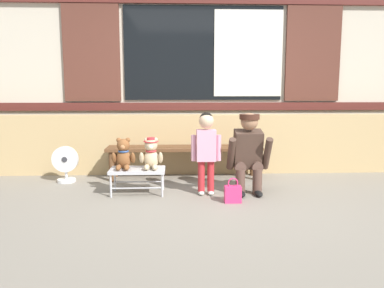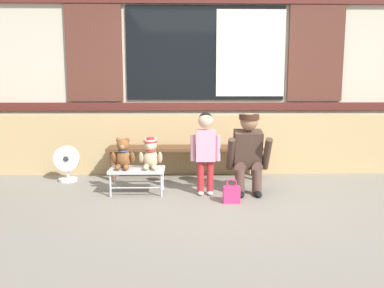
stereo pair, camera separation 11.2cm
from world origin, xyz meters
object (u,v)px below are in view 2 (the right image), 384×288
at_px(handbag_on_ground, 232,194).
at_px(floor_fan, 67,164).
at_px(small_display_bench, 137,171).
at_px(child_standing, 206,144).
at_px(teddy_bear_with_hat, 151,154).
at_px(adult_crouching, 249,153).
at_px(wooden_bench_long, 185,151).
at_px(teddy_bear_plain, 123,155).

xyz_separation_m(handbag_on_ground, floor_fan, (-2.06, 0.99, 0.14)).
relative_size(small_display_bench, child_standing, 0.67).
bearing_deg(teddy_bear_with_hat, handbag_on_ground, -23.60).
bearing_deg(adult_crouching, teddy_bear_with_hat, 179.66).
bearing_deg(small_display_bench, child_standing, -4.92).
height_order(wooden_bench_long, small_display_bench, wooden_bench_long).
distance_m(teddy_bear_plain, floor_fan, 1.06).
bearing_deg(handbag_on_ground, small_display_bench, 159.73).
relative_size(teddy_bear_plain, child_standing, 0.38).
bearing_deg(teddy_bear_with_hat, teddy_bear_plain, -179.87).
distance_m(child_standing, handbag_on_ground, 0.65).
height_order(child_standing, adult_crouching, child_standing).
xyz_separation_m(child_standing, handbag_on_ground, (0.27, -0.32, -0.50)).
xyz_separation_m(teddy_bear_with_hat, child_standing, (0.64, -0.07, 0.12)).
height_order(teddy_bear_with_hat, adult_crouching, adult_crouching).
xyz_separation_m(child_standing, floor_fan, (-1.80, 0.67, -0.35)).
bearing_deg(floor_fan, child_standing, -20.43).
bearing_deg(wooden_bench_long, floor_fan, -174.20).
relative_size(wooden_bench_long, handbag_on_ground, 7.72).
height_order(wooden_bench_long, adult_crouching, adult_crouching).
relative_size(adult_crouching, floor_fan, 1.98).
height_order(small_display_bench, floor_fan, floor_fan).
bearing_deg(adult_crouching, small_display_bench, 179.79).
height_order(adult_crouching, handbag_on_ground, adult_crouching).
bearing_deg(teddy_bear_plain, handbag_on_ground, -17.85).
bearing_deg(child_standing, teddy_bear_with_hat, 173.66).
height_order(handbag_on_ground, floor_fan, floor_fan).
height_order(adult_crouching, floor_fan, adult_crouching).
relative_size(teddy_bear_with_hat, adult_crouching, 0.38).
relative_size(teddy_bear_plain, teddy_bear_with_hat, 1.00).
distance_m(handbag_on_ground, floor_fan, 2.30).
bearing_deg(wooden_bench_long, adult_crouching, -45.99).
xyz_separation_m(small_display_bench, child_standing, (0.80, -0.07, 0.33)).
xyz_separation_m(adult_crouching, handbag_on_ground, (-0.24, -0.39, -0.38)).
bearing_deg(small_display_bench, floor_fan, 149.01).
xyz_separation_m(teddy_bear_plain, teddy_bear_with_hat, (0.32, 0.00, 0.01)).
distance_m(small_display_bench, floor_fan, 1.17).
bearing_deg(child_standing, floor_fan, 159.57).
bearing_deg(small_display_bench, teddy_bear_with_hat, 0.77).
xyz_separation_m(teddy_bear_with_hat, handbag_on_ground, (0.90, -0.39, -0.38)).
relative_size(teddy_bear_with_hat, handbag_on_ground, 1.34).
relative_size(small_display_bench, handbag_on_ground, 2.35).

